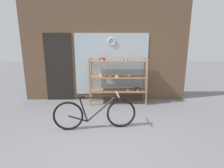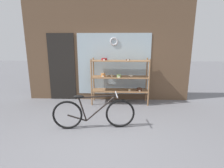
% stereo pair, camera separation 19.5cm
% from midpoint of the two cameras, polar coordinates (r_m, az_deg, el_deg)
% --- Properties ---
extents(ground_plane, '(30.00, 30.00, 0.00)m').
position_cam_midpoint_polar(ground_plane, '(3.41, -2.47, -18.73)').
color(ground_plane, slate).
extents(storefront_facade, '(5.14, 0.13, 3.08)m').
position_cam_midpoint_polar(storefront_facade, '(5.53, -0.88, 10.13)').
color(storefront_facade, brown).
rests_on(storefront_facade, ground_plane).
extents(display_case, '(1.70, 0.49, 1.37)m').
position_cam_midpoint_polar(display_case, '(5.23, 3.66, 2.33)').
color(display_case, '#8E6642').
rests_on(display_case, ground_plane).
extents(bicycle, '(1.75, 0.46, 0.76)m').
position_cam_midpoint_polar(bicycle, '(3.79, -4.51, -9.48)').
color(bicycle, black).
rests_on(bicycle, ground_plane).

